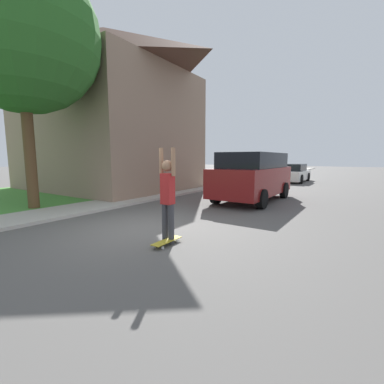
{
  "coord_description": "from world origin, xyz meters",
  "views": [
    {
      "loc": [
        4.68,
        -4.67,
        1.82
      ],
      "look_at": [
        0.8,
        1.11,
        0.9
      ],
      "focal_mm": 24.0,
      "sensor_mm": 36.0,
      "label": 1
    }
  ],
  "objects_px": {
    "suv_parked": "(253,175)",
    "skateboard": "(167,241)",
    "skateboarder": "(168,194)",
    "lawn_tree_near": "(20,34)",
    "car_down_street": "(293,173)"
  },
  "relations": [
    {
      "from": "lawn_tree_near",
      "to": "suv_parked",
      "type": "xyz_separation_m",
      "value": [
        5.68,
        6.25,
        -4.72
      ]
    },
    {
      "from": "skateboarder",
      "to": "suv_parked",
      "type": "bearing_deg",
      "value": 94.56
    },
    {
      "from": "skateboard",
      "to": "suv_parked",
      "type": "bearing_deg",
      "value": 95.1
    },
    {
      "from": "lawn_tree_near",
      "to": "suv_parked",
      "type": "relative_size",
      "value": 1.69
    },
    {
      "from": "lawn_tree_near",
      "to": "car_down_street",
      "type": "xyz_separation_m",
      "value": [
        5.0,
        16.65,
        -5.17
      ]
    },
    {
      "from": "lawn_tree_near",
      "to": "skateboarder",
      "type": "bearing_deg",
      "value": -1.06
    },
    {
      "from": "lawn_tree_near",
      "to": "car_down_street",
      "type": "distance_m",
      "value": 18.13
    },
    {
      "from": "lawn_tree_near",
      "to": "skateboard",
      "type": "height_order",
      "value": "lawn_tree_near"
    },
    {
      "from": "suv_parked",
      "to": "skateboarder",
      "type": "xyz_separation_m",
      "value": [
        0.51,
        -6.37,
        -0.03
      ]
    },
    {
      "from": "suv_parked",
      "to": "skateboarder",
      "type": "relative_size",
      "value": 2.41
    },
    {
      "from": "lawn_tree_near",
      "to": "car_down_street",
      "type": "bearing_deg",
      "value": 73.29
    },
    {
      "from": "skateboard",
      "to": "lawn_tree_near",
      "type": "bearing_deg",
      "value": 177.71
    },
    {
      "from": "suv_parked",
      "to": "skateboarder",
      "type": "bearing_deg",
      "value": -85.44
    },
    {
      "from": "suv_parked",
      "to": "car_down_street",
      "type": "xyz_separation_m",
      "value": [
        -0.69,
        10.4,
        -0.44
      ]
    },
    {
      "from": "suv_parked",
      "to": "skateboard",
      "type": "distance_m",
      "value": 6.61
    }
  ]
}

